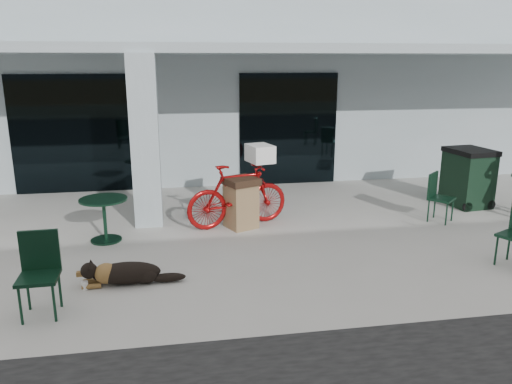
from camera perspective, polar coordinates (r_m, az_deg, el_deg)
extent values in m
plane|color=#ABA8A1|center=(7.58, -1.17, -8.45)|extent=(80.00, 80.00, 0.00)
cube|color=#A1AFB7|center=(15.44, -5.98, 12.01)|extent=(22.00, 7.00, 4.50)
cube|color=black|center=(12.18, -19.99, 6.19)|extent=(2.80, 0.06, 2.70)
cube|color=black|center=(12.31, 3.71, 7.14)|extent=(2.40, 0.06, 2.70)
cube|color=#A1AFB7|center=(9.31, -12.56, 5.61)|extent=(0.50, 0.50, 3.12)
cube|color=#A1AFB7|center=(10.54, -4.27, 15.97)|extent=(22.00, 2.80, 0.18)
imported|color=#960C0C|center=(9.19, -2.10, -0.37)|extent=(2.03, 1.02, 1.18)
cube|color=white|center=(9.19, 0.46, 4.43)|extent=(0.52, 0.62, 0.32)
cylinder|color=white|center=(7.22, -18.97, -10.07)|extent=(0.11, 0.11, 0.11)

